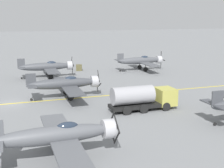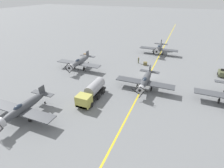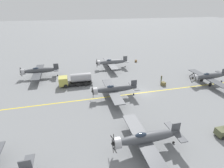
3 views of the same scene
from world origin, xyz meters
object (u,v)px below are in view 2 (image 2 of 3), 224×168
(airplane_far_right, at_px, (23,108))
(airplane_near_center, at_px, (159,48))
(supply_crate_mid_lane, at_px, (85,55))
(tow_tractor, at_px, (222,73))
(airplane_mid_center, at_px, (145,81))
(fuel_tanker, at_px, (92,92))
(supply_crate_outboard, at_px, (145,63))
(ground_crew_walking, at_px, (139,60))
(airplane_mid_right, at_px, (79,62))

(airplane_far_right, relative_size, airplane_near_center, 1.00)
(airplane_near_center, height_order, supply_crate_mid_lane, airplane_near_center)
(airplane_far_right, distance_m, tow_tractor, 43.82)
(airplane_far_right, relative_size, supply_crate_mid_lane, 14.12)
(airplane_mid_center, xyz_separation_m, fuel_tanker, (8.43, 7.64, -0.50))
(tow_tractor, relative_size, supply_crate_mid_lane, 3.06)
(fuel_tanker, distance_m, supply_crate_outboard, 21.88)
(ground_crew_walking, height_order, supply_crate_outboard, ground_crew_walking)
(ground_crew_walking, distance_m, supply_crate_outboard, 2.27)
(tow_tractor, bearing_deg, airplane_far_right, 43.63)
(airplane_near_center, height_order, fuel_tanker, airplane_near_center)
(airplane_mid_center, height_order, supply_crate_outboard, airplane_mid_center)
(ground_crew_walking, bearing_deg, supply_crate_outboard, 164.82)
(airplane_near_center, bearing_deg, supply_crate_outboard, 79.97)
(airplane_mid_right, height_order, tow_tractor, airplane_mid_right)
(ground_crew_walking, distance_m, supply_crate_mid_lane, 17.49)
(tow_tractor, distance_m, supply_crate_mid_lane, 38.39)
(airplane_near_center, xyz_separation_m, tow_tractor, (-17.01, 11.45, -1.22))
(airplane_mid_right, xyz_separation_m, supply_crate_mid_lane, (4.17, -9.88, -1.66))
(tow_tractor, relative_size, ground_crew_walking, 1.44)
(airplane_near_center, relative_size, airplane_mid_center, 1.00)
(airplane_mid_center, relative_size, supply_crate_outboard, 11.43)
(airplane_near_center, bearing_deg, tow_tractor, 144.93)
(airplane_far_right, distance_m, fuel_tanker, 11.82)
(supply_crate_outboard, bearing_deg, ground_crew_walking, -15.18)
(tow_tractor, bearing_deg, ground_crew_walking, -1.92)
(fuel_tanker, bearing_deg, supply_crate_outboard, -104.65)
(airplane_mid_center, relative_size, supply_crate_mid_lane, 14.12)
(airplane_mid_right, distance_m, supply_crate_mid_lane, 10.85)
(supply_crate_mid_lane, bearing_deg, tow_tractor, 179.26)
(airplane_mid_right, bearing_deg, airplane_far_right, 90.61)
(airplane_mid_right, bearing_deg, airplane_mid_center, 161.49)
(ground_crew_walking, height_order, supply_crate_mid_lane, ground_crew_walking)
(airplane_mid_right, bearing_deg, supply_crate_outboard, -154.60)
(fuel_tanker, relative_size, supply_crate_mid_lane, 9.41)
(airplane_near_center, xyz_separation_m, supply_crate_outboard, (1.77, 11.32, -1.57))
(ground_crew_walking, relative_size, supply_crate_outboard, 1.72)
(airplane_near_center, distance_m, supply_crate_mid_lane, 24.07)
(airplane_near_center, relative_size, tow_tractor, 4.62)
(airplane_mid_right, xyz_separation_m, airplane_near_center, (-17.20, -20.83, 0.00))
(tow_tractor, xyz_separation_m, supply_crate_mid_lane, (38.38, -0.50, -0.44))
(airplane_mid_right, distance_m, supply_crate_outboard, 18.19)
(airplane_far_right, bearing_deg, tow_tractor, -125.42)
(airplane_far_right, xyz_separation_m, supply_crate_mid_lane, (6.68, -30.72, -1.66))
(airplane_mid_center, distance_m, supply_crate_outboard, 13.90)
(fuel_tanker, height_order, ground_crew_walking, fuel_tanker)
(fuel_tanker, height_order, tow_tractor, fuel_tanker)
(tow_tractor, bearing_deg, airplane_mid_right, 15.34)
(tow_tractor, height_order, supply_crate_mid_lane, tow_tractor)
(fuel_tanker, xyz_separation_m, supply_crate_mid_lane, (14.07, -21.51, -1.16))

